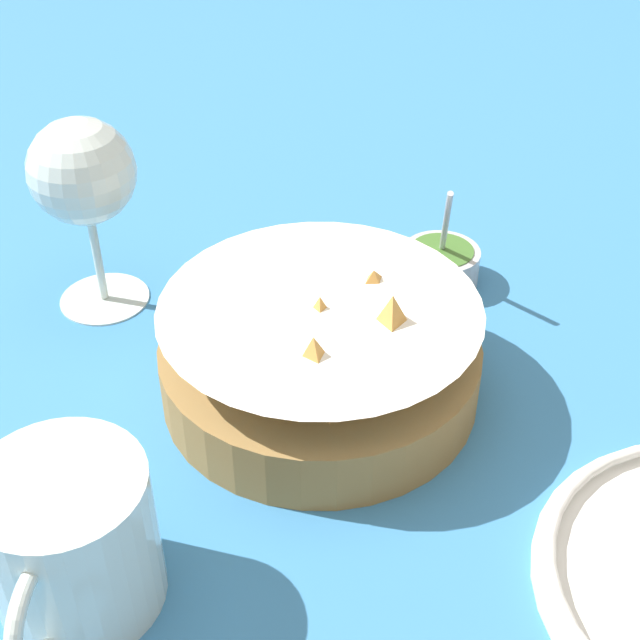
% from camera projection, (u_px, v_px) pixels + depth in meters
% --- Properties ---
extents(ground_plane, '(4.00, 4.00, 0.00)m').
position_uv_depth(ground_plane, '(329.00, 412.00, 0.63)').
color(ground_plane, teal).
extents(food_basket, '(0.23, 0.23, 0.10)m').
position_uv_depth(food_basket, '(323.00, 352.00, 0.63)').
color(food_basket, olive).
rests_on(food_basket, ground_plane).
extents(sauce_cup, '(0.07, 0.06, 0.11)m').
position_uv_depth(sauce_cup, '(441.00, 264.00, 0.75)').
color(sauce_cup, '#B7B7BC').
rests_on(sauce_cup, ground_plane).
extents(wine_glass, '(0.08, 0.08, 0.16)m').
position_uv_depth(wine_glass, '(83.00, 178.00, 0.67)').
color(wine_glass, silver).
rests_on(wine_glass, ground_plane).
extents(beer_mug, '(0.13, 0.09, 0.09)m').
position_uv_depth(beer_mug, '(72.00, 546.00, 0.49)').
color(beer_mug, silver).
rests_on(beer_mug, ground_plane).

